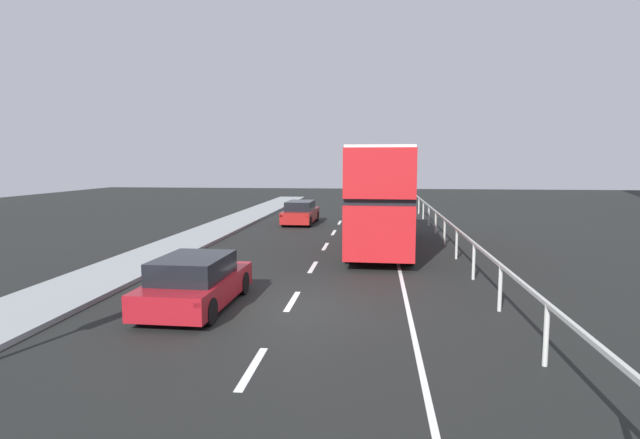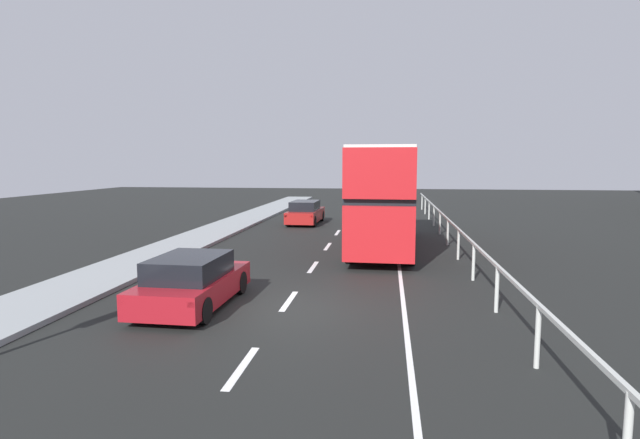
# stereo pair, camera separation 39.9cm
# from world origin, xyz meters

# --- Properties ---
(ground_plane) EXTENTS (75.58, 120.00, 0.10)m
(ground_plane) POSITION_xyz_m (0.00, 0.00, -0.05)
(ground_plane) COLOR black
(near_sidewalk_kerb) EXTENTS (2.60, 80.00, 0.14)m
(near_sidewalk_kerb) POSITION_xyz_m (-6.52, 0.00, 0.07)
(near_sidewalk_kerb) COLOR gray
(near_sidewalk_kerb) RESTS_ON ground
(lane_paint_markings) EXTENTS (3.23, 46.00, 0.01)m
(lane_paint_markings) POSITION_xyz_m (1.96, 8.40, 0.00)
(lane_paint_markings) COLOR silver
(lane_paint_markings) RESTS_ON ground
(bridge_side_railing) EXTENTS (0.10, 42.00, 1.22)m
(bridge_side_railing) POSITION_xyz_m (5.39, 9.00, 0.97)
(bridge_side_railing) COLOR #B9BCB5
(bridge_side_railing) RESTS_ON ground
(double_decker_bus_red) EXTENTS (2.79, 10.69, 4.37)m
(double_decker_bus_red) POSITION_xyz_m (2.48, 9.71, 2.34)
(double_decker_bus_red) COLOR red
(double_decker_bus_red) RESTS_ON ground
(hatchback_car_near) EXTENTS (1.96, 4.23, 1.37)m
(hatchback_car_near) POSITION_xyz_m (-2.41, -0.26, 0.66)
(hatchback_car_near) COLOR maroon
(hatchback_car_near) RESTS_ON ground
(sedan_car_ahead) EXTENTS (1.85, 4.55, 1.41)m
(sedan_car_ahead) POSITION_xyz_m (-2.36, 17.91, 0.68)
(sedan_car_ahead) COLOR maroon
(sedan_car_ahead) RESTS_ON ground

